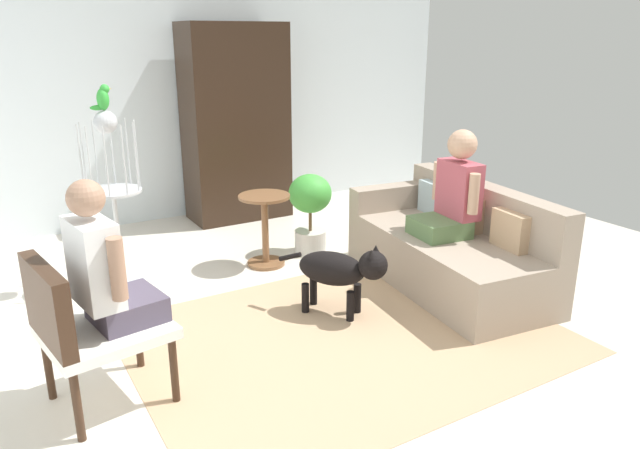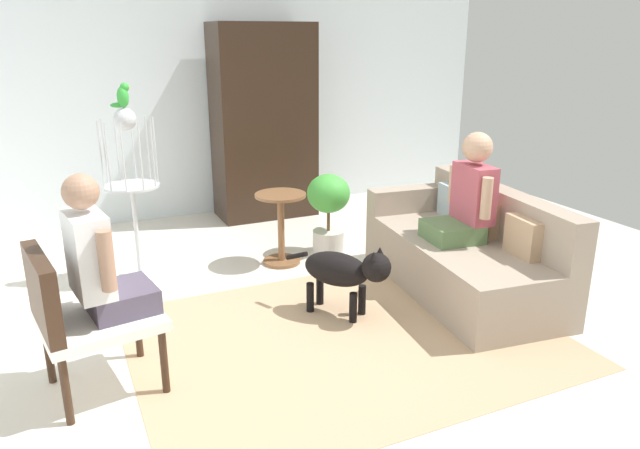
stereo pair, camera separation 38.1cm
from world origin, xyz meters
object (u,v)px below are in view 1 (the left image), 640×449
Objects in this scene: dog at (340,270)px; potted_plant at (310,205)px; person_on_couch at (453,193)px; bird_cage_stand at (113,194)px; person_on_armchair at (104,269)px; armchair at (82,323)px; round_end_table at (265,225)px; couch at (451,248)px; parrot at (103,98)px; armoire_cabinet at (236,124)px.

potted_plant reaches higher than dog.
bird_cage_stand reaches higher than person_on_couch.
armchair is at bearing -170.74° from person_on_armchair.
round_end_table is at bearing 91.91° from dog.
couch is at bearing -44.63° from round_end_table.
bird_cage_stand is (-2.34, 1.31, 0.47)m from couch.
parrot is (-2.30, 1.33, 0.74)m from person_on_couch.
dog is at bearing -47.30° from bird_cage_stand.
parrot reaches higher than dog.
armchair is (-2.88, -0.32, 0.22)m from couch.
couch reaches higher than potted_plant.
person_on_armchair is 0.39× the size of armoire_cabinet.
potted_plant reaches higher than round_end_table.
potted_plant is at bearing -3.58° from bird_cage_stand.
potted_plant is at bearing 34.05° from armchair.
armchair is 1.24× the size of dog.
parrot reaches higher than armchair.
parrot is 2.11m from armoire_cabinet.
bird_cage_stand reaches higher than potted_plant.
person_on_armchair reaches higher than person_on_couch.
armoire_cabinet is (1.59, 1.30, 0.27)m from bird_cage_stand.
parrot is (-1.20, 0.19, 1.14)m from round_end_table.
parrot reaches higher than person_on_armchair.
parrot is 0.09× the size of armoire_cabinet.
round_end_table is at bearing 133.62° from person_on_couch.
armoire_cabinet is (-0.75, 2.61, 0.74)m from couch.
armchair is 1.98m from parrot.
armoire_cabinet is at bearing 105.99° from couch.
person_on_couch is (2.84, 0.29, 0.25)m from armchair.
round_end_table is 0.51m from potted_plant.
dog is at bearing -179.25° from person_on_couch.
round_end_table is 1.28m from bird_cage_stand.
person_on_couch is at bearing 5.63° from person_on_armchair.
parrot is (0.00, 0.00, 0.74)m from bird_cage_stand.
person_on_couch reaches higher than round_end_table.
armchair reaches higher than couch.
round_end_table is 1.16m from dog.
round_end_table is at bearing 39.49° from armchair.
person_on_armchair is 1.65m from bird_cage_stand.
person_on_couch is at bearing 0.75° from dog.
person_on_couch is (-0.04, -0.03, 0.47)m from couch.
person_on_couch is 2.70m from person_on_armchair.
dog is (1.64, 0.25, -0.43)m from person_on_armchair.
bird_cage_stand is at bearing -140.66° from armoire_cabinet.
armoire_cabinet is (-0.71, 2.64, 0.27)m from person_on_couch.
person_on_couch is 2.74m from armoire_cabinet.
person_on_couch reaches higher than dog.
bird_cage_stand is at bearing 150.82° from couch.
potted_plant is (-0.63, 1.20, 0.16)m from couch.
person_on_armchair is at bearing -124.36° from armoire_cabinet.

